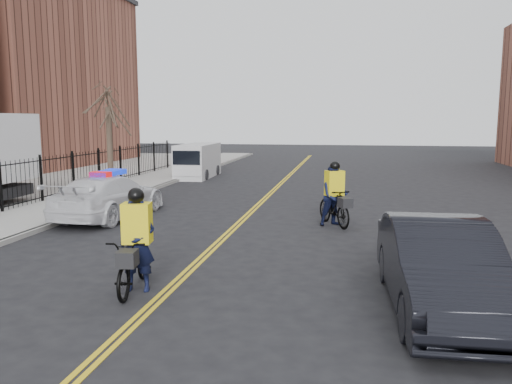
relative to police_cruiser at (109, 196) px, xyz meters
The scene contains 13 objects.
ground 6.53m from the police_cruiser, 41.72° to the right, with size 120.00×120.00×0.00m, color black.
center_line_left 6.07m from the police_cruiser, 37.75° to the left, with size 0.10×60.00×0.01m, color gold.
center_line_right 6.20m from the police_cruiser, 36.84° to the left, with size 0.10×60.00×0.01m, color gold.
sidewalk 4.60m from the police_cruiser, 125.83° to the left, with size 3.00×60.00×0.15m, color gray.
curb 3.93m from the police_cruiser, 107.48° to the left, with size 0.20×60.00×0.15m, color gray.
iron_fence 5.56m from the police_cruiser, 138.47° to the left, with size 0.12×28.00×2.00m, color black, non-canonical shape.
warehouse_far 27.49m from the police_cruiser, 132.69° to the left, with size 14.00×18.00×14.00m, color brown.
street_tree 6.89m from the police_cruiser, 115.90° to the left, with size 3.20×3.20×4.80m.
police_cruiser is the anchor object (origin of this frame).
dark_sedan 12.50m from the police_cruiser, 35.41° to the right, with size 1.79×5.15×1.70m, color black.
cargo_van 13.03m from the police_cruiser, 92.89° to the left, with size 2.01×4.96×2.06m.
cyclist_near 8.35m from the police_cruiser, 59.52° to the right, with size 1.09×2.30×2.17m.
cyclist_far 8.06m from the police_cruiser, ahead, with size 1.57×2.19×2.18m.
Camera 1 is at (3.60, -12.30, 3.53)m, focal length 35.00 mm.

